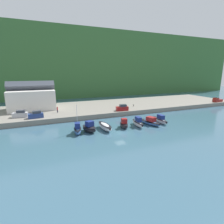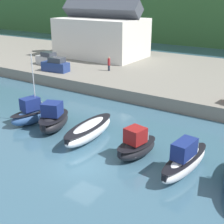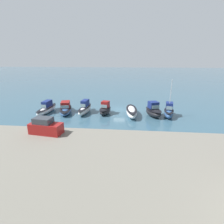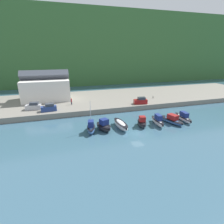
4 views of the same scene
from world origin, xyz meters
name	(u,v)px [view 2 (image 2 of 4)]	position (x,y,z in m)	size (l,w,h in m)	color
ground_plane	(84,166)	(0.00, 0.00, 0.00)	(320.00, 320.00, 0.00)	#385B70
quay_promenade	(201,79)	(0.00, 28.45, 0.78)	(130.35, 26.99, 1.56)	gray
harbor_clubhouse	(101,36)	(-20.29, 31.42, 5.40)	(15.68, 10.29, 10.20)	silver
moored_boat_0	(33,114)	(-9.79, 4.02, 1.05)	(2.73, 5.40, 7.24)	#33568E
moored_boat_1	(54,119)	(-6.84, 4.01, 1.07)	(3.81, 5.28, 2.89)	black
moored_boat_2	(89,131)	(-2.59, 4.15, 0.86)	(2.45, 7.16, 1.63)	white
moored_boat_3	(136,146)	(2.72, 3.61, 0.97)	(2.76, 4.58, 2.64)	black
moored_boat_4	(185,161)	(6.95, 3.42, 1.01)	(2.26, 6.54, 2.74)	silver
parked_car_0	(56,65)	(-19.25, 17.77, 2.48)	(4.35, 2.18, 2.16)	navy
parked_car_2	(48,59)	(-23.57, 20.52, 2.48)	(4.37, 2.24, 2.16)	#B7B7BC
person_on_quay	(109,64)	(-12.66, 22.51, 2.66)	(0.40, 0.40, 2.14)	#232838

